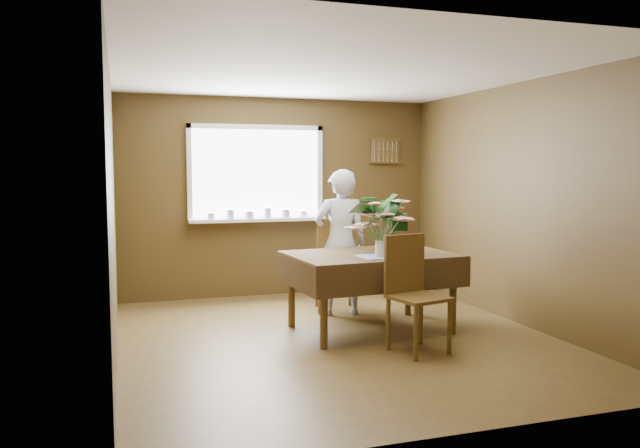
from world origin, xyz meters
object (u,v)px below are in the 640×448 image
object	(u,v)px
dining_table	(371,263)
flower_bouquet	(382,220)
chair_far	(336,261)
seated_woman	(340,243)
chair_near	(413,288)

from	to	relation	value
dining_table	flower_bouquet	size ratio (longest dim) A/B	2.72
chair_far	seated_woman	bearing A→B (deg)	101.48
chair_far	seated_woman	size ratio (longest dim) A/B	0.66
chair_near	seated_woman	world-z (taller)	seated_woman
chair_far	flower_bouquet	bearing A→B (deg)	106.23
dining_table	chair_far	xyz separation A→B (m)	(-0.06, 0.87, -0.11)
chair_far	chair_near	world-z (taller)	chair_far
seated_woman	flower_bouquet	distance (m)	1.02
chair_near	seated_woman	distance (m)	1.51
flower_bouquet	dining_table	bearing A→B (deg)	93.84
chair_far	seated_woman	xyz separation A→B (m)	(-0.00, -0.14, 0.23)
chair_far	flower_bouquet	world-z (taller)	flower_bouquet
dining_table	flower_bouquet	distance (m)	0.50
chair_near	chair_far	bearing A→B (deg)	81.67
chair_near	flower_bouquet	xyz separation A→B (m)	(-0.08, 0.51, 0.57)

